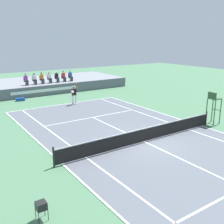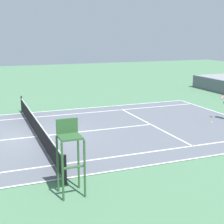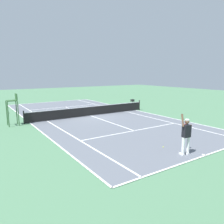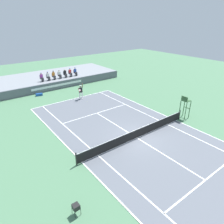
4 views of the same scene
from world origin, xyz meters
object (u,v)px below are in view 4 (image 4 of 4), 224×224
Objects in this scene: tennis_player at (81,92)px; spectator_seated_4 at (65,73)px; equipment_bag at (39,95)px; ball_hopper at (76,207)px; spectator_seated_6 at (75,72)px; spectator_seated_5 at (70,73)px; spectator_seated_2 at (54,75)px; spectator_seated_3 at (60,74)px; spectator_seated_1 at (48,76)px; spectator_seated_0 at (42,77)px; umpire_chair at (185,104)px; tennis_ball at (87,102)px.

spectator_seated_4 is at bearing 80.01° from tennis_player.
equipment_bag is 19.88m from ball_hopper.
spectator_seated_4 is 1.76m from spectator_seated_6.
spectator_seated_4 is 1.00× the size of spectator_seated_5.
spectator_seated_2 and spectator_seated_5 have the same top height.
spectator_seated_2 is at bearing 180.00° from spectator_seated_5.
spectator_seated_2 is 1.00× the size of spectator_seated_5.
spectator_seated_2 is 1.81× the size of ball_hopper.
spectator_seated_6 is at bearing 0.00° from spectator_seated_3.
equipment_bag is 1.35× the size of ball_hopper.
spectator_seated_1 is 1.81× the size of ball_hopper.
spectator_seated_6 is 1.34× the size of equipment_bag.
ball_hopper is at bearing -108.13° from spectator_seated_1.
spectator_seated_3 is 1.81× the size of ball_hopper.
equipment_bag is at bearing -120.92° from spectator_seated_0.
spectator_seated_0 is at bearing 109.31° from tennis_player.
spectator_seated_5 is at bearing 0.00° from spectator_seated_4.
spectator_seated_0 is 0.61× the size of tennis_player.
spectator_seated_3 reaches higher than ball_hopper.
spectator_seated_3 and spectator_seated_4 have the same top height.
umpire_chair reaches higher than spectator_seated_3.
spectator_seated_2 is 1.00× the size of spectator_seated_6.
equipment_bag is (-6.91, -2.47, -1.60)m from spectator_seated_6.
tennis_ball is (-1.14, -8.31, -1.72)m from spectator_seated_4.
spectator_seated_3 is at bearing 67.73° from ball_hopper.
spectator_seated_4 is 5.93m from equipment_bag.
tennis_player is 6.02m from equipment_bag.
spectator_seated_4 is 1.34× the size of equipment_bag.
spectator_seated_4 is 1.81× the size of ball_hopper.
spectator_seated_0 and spectator_seated_3 have the same top height.
spectator_seated_0 is 8.85m from tennis_ball.
spectator_seated_0 is 1.00× the size of spectator_seated_2.
spectator_seated_5 is 7.31m from tennis_player.
spectator_seated_6 reaches higher than tennis_player.
equipment_bag is (-2.44, -2.47, -1.60)m from spectator_seated_1.
spectator_seated_4 reaches higher than tennis_ball.
spectator_seated_6 is (1.76, 0.00, 0.00)m from spectator_seated_4.
spectator_seated_1 is at bearing 180.00° from spectator_seated_5.
spectator_seated_3 and spectator_seated_6 have the same top height.
umpire_chair is at bearing -75.62° from spectator_seated_4.
tennis_player is at bearing -113.25° from spectator_seated_6.
tennis_player is at bearing -106.71° from spectator_seated_5.
spectator_seated_2 and spectator_seated_3 have the same top height.
spectator_seated_1 is 4.47m from spectator_seated_6.
tennis_player is 1.65m from tennis_ball.
spectator_seated_3 reaches higher than equipment_bag.
spectator_seated_0 and spectator_seated_2 have the same top height.
spectator_seated_0 is at bearing 180.00° from spectator_seated_4.
spectator_seated_0 is 1.00× the size of spectator_seated_4.
spectator_seated_6 is 1.81× the size of ball_hopper.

